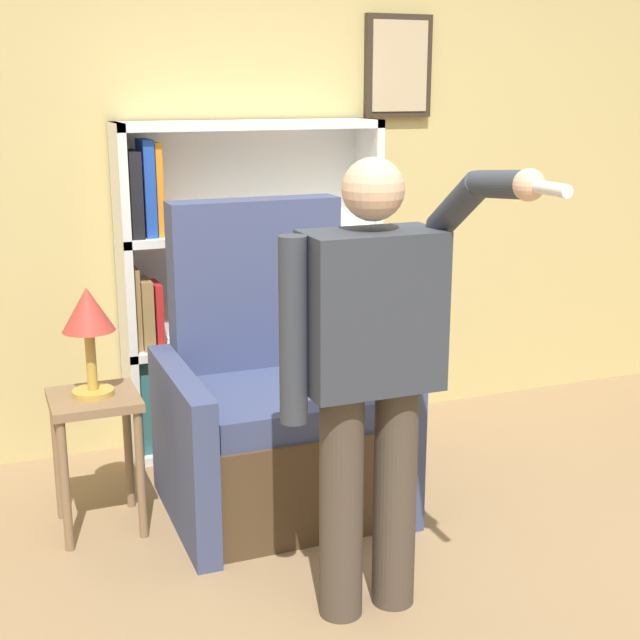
{
  "coord_description": "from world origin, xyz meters",
  "views": [
    {
      "loc": [
        -1.38,
        -2.3,
        1.78
      ],
      "look_at": [
        -0.22,
        0.65,
        0.95
      ],
      "focal_mm": 50.0,
      "sensor_mm": 36.0,
      "label": 1
    }
  ],
  "objects": [
    {
      "name": "ground_plane",
      "position": [
        0.0,
        0.0,
        0.0
      ],
      "size": [
        14.0,
        14.0,
        0.0
      ],
      "primitive_type": "plane",
      "color": "#937551"
    },
    {
      "name": "wall_back",
      "position": [
        0.0,
        2.03,
        1.4
      ],
      "size": [
        8.0,
        0.11,
        2.8
      ],
      "color": "tan",
      "rests_on": "ground_plane"
    },
    {
      "name": "bookcase",
      "position": [
        -0.22,
        1.87,
        0.8
      ],
      "size": [
        1.29,
        0.28,
        1.62
      ],
      "color": "white",
      "rests_on": "ground_plane"
    },
    {
      "name": "armchair",
      "position": [
        -0.23,
        1.14,
        0.4
      ],
      "size": [
        0.96,
        0.83,
        1.31
      ],
      "color": "#4C3823",
      "rests_on": "ground_plane"
    },
    {
      "name": "person_standing",
      "position": [
        -0.2,
        0.22,
        0.9
      ],
      "size": [
        0.6,
        0.78,
        1.57
      ],
      "color": "#473D33",
      "rests_on": "ground_plane"
    },
    {
      "name": "side_table",
      "position": [
        -0.99,
        1.18,
        0.45
      ],
      "size": [
        0.35,
        0.35,
        0.58
      ],
      "color": "#846647",
      "rests_on": "ground_plane"
    },
    {
      "name": "table_lamp",
      "position": [
        -0.99,
        1.18,
        0.9
      ],
      "size": [
        0.21,
        0.21,
        0.44
      ],
      "color": "gold",
      "rests_on": "side_table"
    }
  ]
}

